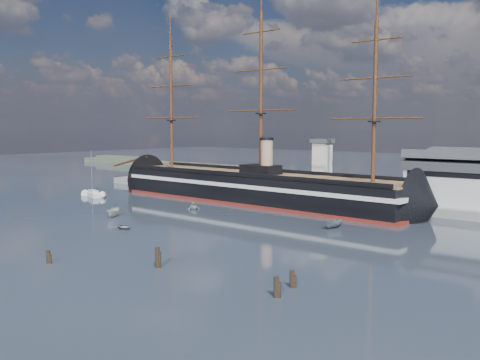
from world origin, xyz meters
The scene contains 14 objects.
ground centered at (0.00, 40.00, 0.00)m, with size 600.00×600.00×0.00m, color #202731.
quay centered at (10.00, 76.00, 0.00)m, with size 180.00×18.00×2.00m, color slate.
quay_tower centered at (3.00, 73.00, 9.75)m, with size 5.00×5.00×15.00m.
shoreline centered at (-139.23, 135.00, 1.45)m, with size 120.00×10.00×4.00m.
warship centered at (-11.73, 60.00, 4.04)m, with size 113.19×19.83×53.94m.
sailboat centered at (-53.94, 39.86, 0.86)m, with size 8.79×5.22×13.52m.
motorboat_a centered at (-20.26, 21.25, 0.00)m, with size 6.28×2.30×2.51m, color beige.
motorboat_b centered at (-7.04, 13.77, 0.00)m, with size 2.82×1.13×1.32m, color slate.
motorboat_c centered at (24.89, 40.83, 0.00)m, with size 5.83×2.14×2.33m, color slate.
motorboat_d centered at (-14.36, 41.04, 0.00)m, with size 5.28×2.29×1.93m, color silver.
piling_near_mid centered at (5.56, -10.32, 0.00)m, with size 0.64×0.64×2.67m, color black.
piling_near_right centered at (20.10, -1.67, 0.00)m, with size 0.64×0.64×3.75m, color black.
piling_far_right centered at (40.48, 2.68, 0.00)m, with size 0.64×0.64×2.94m, color black.
piling_extra centered at (41.20, -1.79, 0.00)m, with size 0.64×0.64×3.25m, color black.
Camera 1 is at (77.26, -52.54, 20.32)m, focal length 40.00 mm.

